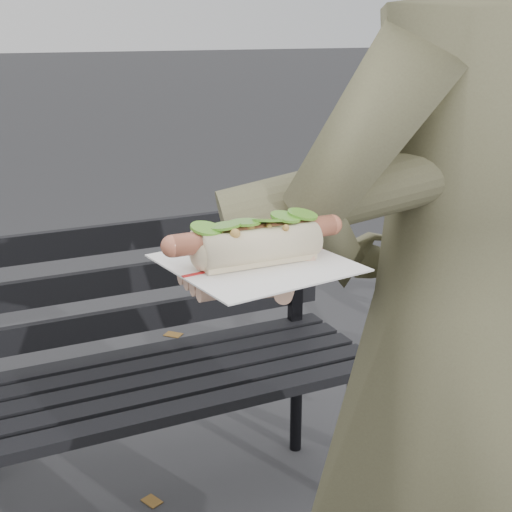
# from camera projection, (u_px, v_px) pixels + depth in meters

# --- Properties ---
(park_bench) EXTENTS (1.50, 0.44, 0.88)m
(park_bench) POSITION_uv_depth(u_px,v_px,m) (97.00, 362.00, 1.96)
(park_bench) COLOR black
(park_bench) RESTS_ON ground
(person) EXTENTS (0.71, 0.51, 1.80)m
(person) POSITION_uv_depth(u_px,v_px,m) (450.00, 348.00, 1.17)
(person) COLOR brown
(person) RESTS_ON ground
(held_hotdog) EXTENTS (0.63, 0.32, 0.20)m
(held_hotdog) POSITION_uv_depth(u_px,v_px,m) (366.00, 197.00, 0.95)
(held_hotdog) COLOR brown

